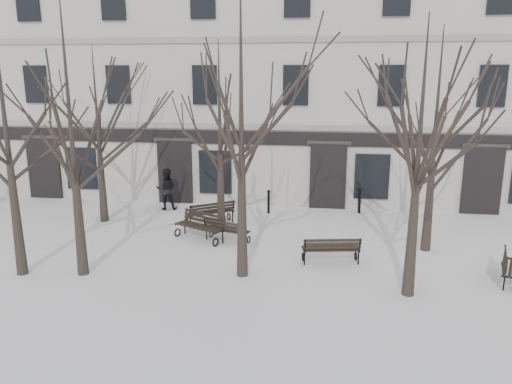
% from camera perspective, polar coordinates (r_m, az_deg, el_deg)
% --- Properties ---
extents(ground, '(100.00, 100.00, 0.00)m').
position_cam_1_polar(ground, '(15.54, -5.23, -9.09)').
color(ground, white).
rests_on(ground, ground).
extents(building, '(40.40, 10.20, 11.40)m').
position_cam_1_polar(building, '(27.10, 0.95, 12.64)').
color(building, '#BAB5AC').
rests_on(building, ground).
extents(tree_0, '(5.78, 5.78, 8.26)m').
position_cam_1_polar(tree_0, '(15.84, -26.99, 9.20)').
color(tree_0, black).
rests_on(tree_0, ground).
extents(tree_1, '(5.67, 5.67, 8.10)m').
position_cam_1_polar(tree_1, '(15.10, -20.61, 9.26)').
color(tree_1, black).
rests_on(tree_1, ground).
extents(tree_2, '(6.04, 6.04, 8.63)m').
position_cam_1_polar(tree_2, '(14.04, -1.71, 11.20)').
color(tree_2, black).
rests_on(tree_2, ground).
extents(tree_3, '(5.17, 5.17, 7.39)m').
position_cam_1_polar(tree_3, '(13.43, 18.29, 7.10)').
color(tree_3, black).
rests_on(tree_3, ground).
extents(tree_4, '(4.85, 4.85, 6.93)m').
position_cam_1_polar(tree_4, '(20.67, -17.73, 8.41)').
color(tree_4, black).
rests_on(tree_4, ground).
extents(tree_5, '(4.98, 4.98, 7.11)m').
position_cam_1_polar(tree_5, '(18.47, -4.20, 8.80)').
color(tree_5, black).
rests_on(tree_5, ground).
extents(tree_6, '(5.19, 5.19, 7.42)m').
position_cam_1_polar(tree_6, '(17.29, 19.94, 8.35)').
color(tree_6, black).
rests_on(tree_6, ground).
extents(bench_1, '(1.73, 1.07, 0.83)m').
position_cam_1_polar(bench_1, '(17.97, -3.39, -4.33)').
color(bench_1, black).
rests_on(bench_1, ground).
extents(bench_2, '(1.90, 0.97, 0.92)m').
position_cam_1_polar(bench_2, '(16.12, 8.58, -6.43)').
color(bench_2, black).
rests_on(bench_2, ground).
extents(bench_3, '(2.03, 1.52, 0.99)m').
position_cam_1_polar(bench_3, '(18.27, -6.34, -3.81)').
color(bench_3, black).
rests_on(bench_3, ground).
extents(bench_4, '(1.93, 1.63, 0.96)m').
position_cam_1_polar(bench_4, '(20.00, -5.21, -2.28)').
color(bench_4, black).
rests_on(bench_4, ground).
extents(bench_5, '(1.15, 1.76, 0.84)m').
position_cam_1_polar(bench_5, '(16.44, 27.09, -7.58)').
color(bench_5, black).
rests_on(bench_5, ground).
extents(bollard_a, '(0.13, 0.13, 1.04)m').
position_cam_1_polar(bollard_a, '(21.51, 1.44, -0.99)').
color(bollard_a, black).
rests_on(bollard_a, ground).
extents(bollard_b, '(0.15, 0.15, 1.13)m').
position_cam_1_polar(bollard_b, '(21.93, 11.76, -0.86)').
color(bollard_b, black).
rests_on(bollard_b, ground).
extents(pedestrian_b, '(1.03, 0.87, 1.85)m').
position_cam_1_polar(pedestrian_b, '(22.58, -10.11, -1.95)').
color(pedestrian_b, black).
rests_on(pedestrian_b, ground).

